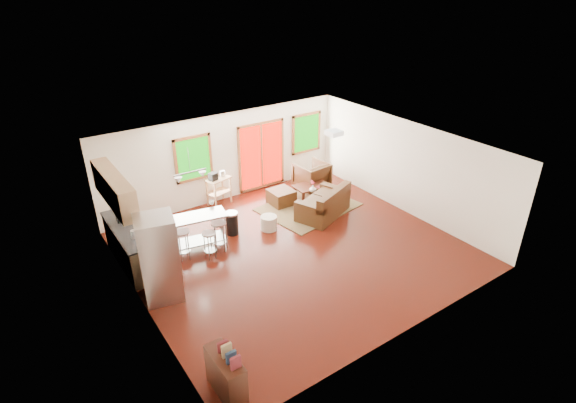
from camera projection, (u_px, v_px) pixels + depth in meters
floor at (295, 250)px, 11.06m from camera, size 7.50×7.00×0.02m
ceiling at (296, 150)px, 9.87m from camera, size 7.50×7.00×0.02m
back_wall at (225, 157)px, 13.04m from camera, size 7.50×0.02×2.60m
left_wall at (135, 254)px, 8.56m from camera, size 0.02×7.00×2.60m
right_wall at (406, 167)px, 12.37m from camera, size 0.02×7.00×2.60m
front_wall at (411, 277)px, 7.89m from camera, size 7.50×0.02×2.60m
window_left at (193, 158)px, 12.40m from camera, size 1.10×0.05×1.30m
french_doors at (262, 156)px, 13.70m from camera, size 1.60×0.05×2.10m
window_right at (306, 133)px, 14.38m from camera, size 1.10×0.05×1.30m
rug at (308, 207)px, 13.03m from camera, size 2.87×2.38×0.03m
loveseat at (324, 205)px, 12.46m from camera, size 1.81×1.42×0.85m
coffee_table at (311, 187)px, 13.45m from camera, size 1.07×0.67×0.42m
armchair at (312, 174)px, 14.01m from camera, size 0.97×0.92×0.94m
ottoman at (281, 197)px, 13.14m from camera, size 0.67×0.67×0.45m
pouf at (269, 223)px, 11.85m from camera, size 0.51×0.51×0.38m
vase at (313, 188)px, 12.98m from camera, size 0.23×0.23×0.35m
book at (319, 184)px, 13.15m from camera, size 0.23×0.04×0.31m
cabinets at (126, 229)px, 10.12m from camera, size 0.64×2.24×2.30m
refrigerator at (160, 258)px, 9.05m from camera, size 0.90×0.88×1.88m
island at (196, 227)px, 10.78m from camera, size 1.54×0.83×0.93m
cup at (212, 202)px, 11.12m from camera, size 0.16×0.14×0.13m
bar_stool_a at (182, 238)px, 10.44m from camera, size 0.39×0.39×0.76m
bar_stool_b at (209, 239)px, 10.51m from camera, size 0.36×0.36×0.69m
bar_stool_c at (219, 230)px, 10.77m from camera, size 0.47×0.47×0.78m
trash_can at (232, 223)px, 11.60m from camera, size 0.40×0.40×0.62m
kitchen_cart at (218, 182)px, 12.89m from camera, size 0.78×0.61×1.05m
bookshelf at (226, 374)px, 7.12m from camera, size 0.34×0.85×1.00m
ceiling_flush at (334, 133)px, 11.16m from camera, size 0.35×0.35×0.12m
pendant_light at (191, 176)px, 10.33m from camera, size 0.80×0.18×0.79m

